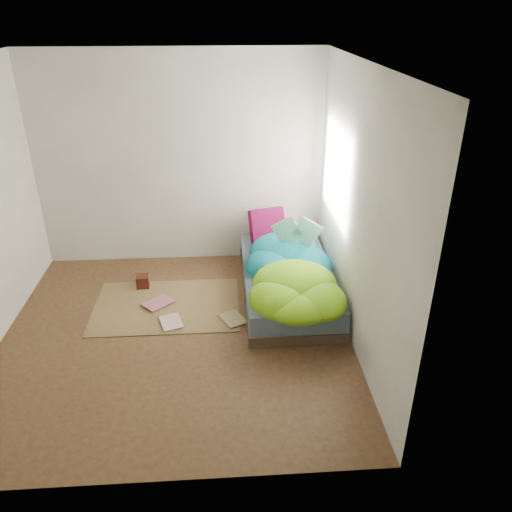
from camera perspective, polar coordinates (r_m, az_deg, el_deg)
The scene contains 12 objects.
ground at distance 5.21m, azimuth -9.06°, elevation -8.89°, with size 3.50×3.50×0.00m, color #3F2C18.
room_walls at distance 4.47m, azimuth -10.39°, elevation 8.31°, with size 3.54×3.54×2.62m.
bed at distance 5.74m, azimuth 3.58°, elevation -2.91°, with size 1.00×2.00×0.34m.
duvet at distance 5.39m, azimuth 3.97°, elevation -0.92°, with size 0.96×1.84×0.34m, color #086F7D, non-canonical shape.
rug at distance 5.68m, azimuth -10.17°, elevation -5.61°, with size 1.60×1.10×0.01m, color brown.
pillow_floral at distance 6.35m, azimuth 3.35°, elevation 2.57°, with size 0.57×0.35×0.13m, color silver.
pillow_magenta at distance 6.20m, azimuth 1.28°, elevation 3.49°, with size 0.43×0.13×0.43m, color #4F0531.
open_book at distance 5.60m, azimuth 4.72°, elevation 3.67°, with size 0.45×0.10×0.27m, color #2A802D, non-canonical shape.
wooden_box at distance 6.05m, azimuth -12.81°, elevation -2.82°, with size 0.15×0.15×0.15m, color #38150C.
floor_book_a at distance 5.35m, azimuth -10.77°, elevation -7.69°, with size 0.21×0.29×0.02m, color white.
floor_book_b at distance 5.78m, azimuth -11.82°, elevation -4.90°, with size 0.23×0.31×0.03m, color #C3707C.
floor_book_c at distance 5.31m, azimuth -3.66°, elevation -7.53°, with size 0.21×0.29×0.02m, color tan.
Camera 1 is at (0.53, -4.21, 3.03)m, focal length 35.00 mm.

